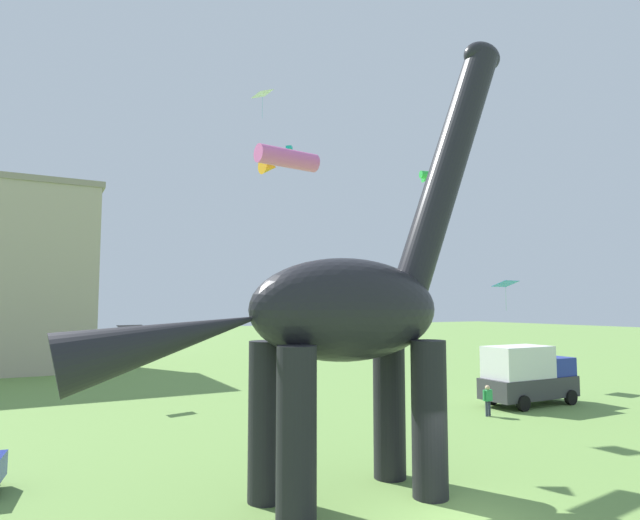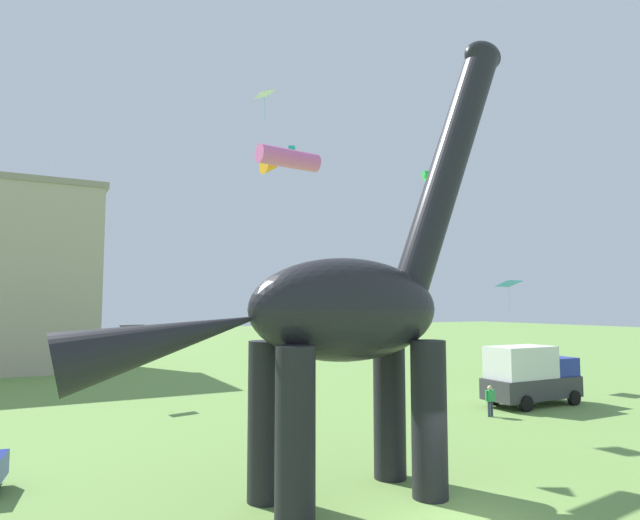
% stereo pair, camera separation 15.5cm
% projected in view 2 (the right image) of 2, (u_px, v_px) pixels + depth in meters
% --- Properties ---
extents(dinosaur_sculpture, '(14.00, 2.97, 14.63)m').
position_uv_depth(dinosaur_sculpture, '(346.00, 310.00, 15.19)').
color(dinosaur_sculpture, black).
rests_on(dinosaur_sculpture, ground_plane).
extents(parked_box_truck, '(5.61, 2.37, 3.20)m').
position_uv_depth(parked_box_truck, '(530.00, 375.00, 28.71)').
color(parked_box_truck, '#38383D').
rests_on(parked_box_truck, ground_plane).
extents(person_near_flyer, '(0.40, 0.18, 1.08)m').
position_uv_depth(person_near_flyer, '(422.00, 390.00, 29.63)').
color(person_near_flyer, '#6B6056').
rests_on(person_near_flyer, ground_plane).
extents(person_vendor_side, '(0.56, 0.25, 1.49)m').
position_uv_depth(person_vendor_side, '(490.00, 398.00, 25.80)').
color(person_vendor_side, '#2D3347').
rests_on(person_vendor_side, ground_plane).
extents(kite_high_left, '(1.01, 1.35, 1.67)m').
position_uv_depth(kite_high_left, '(265.00, 94.00, 31.35)').
color(kite_high_left, white).
extents(kite_trailing, '(1.63, 1.33, 1.82)m').
position_uv_depth(kite_trailing, '(136.00, 328.00, 28.99)').
color(kite_trailing, black).
extents(kite_drifting, '(1.72, 1.32, 2.06)m').
position_uv_depth(kite_drifting, '(509.00, 284.00, 36.19)').
color(kite_drifting, '#287AE5').
extents(kite_high_right, '(1.96, 1.79, 0.56)m').
position_uv_depth(kite_high_right, '(434.00, 176.00, 36.73)').
color(kite_high_right, green).
extents(kite_far_left, '(2.82, 2.49, 0.81)m').
position_uv_depth(kite_far_left, '(285.00, 160.00, 22.10)').
color(kite_far_left, pink).
extents(kite_apex, '(0.61, 0.61, 0.61)m').
position_uv_depth(kite_apex, '(292.00, 150.00, 39.63)').
color(kite_apex, '#19B2B7').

